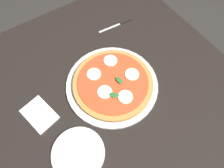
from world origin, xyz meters
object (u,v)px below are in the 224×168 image
at_px(serving_tray, 112,84).
at_px(plate_white, 78,153).
at_px(dining_table, 119,110).
at_px(napkin, 39,114).
at_px(pizza, 113,83).
at_px(knife, 120,24).

relative_size(serving_tray, plate_white, 2.03).
bearing_deg(dining_table, napkin, -113.10).
bearing_deg(pizza, dining_table, -11.11).
bearing_deg(pizza, knife, 140.60).
height_order(serving_tray, knife, serving_tray).
height_order(pizza, napkin, pizza).
bearing_deg(plate_white, knife, 132.22).
distance_m(dining_table, knife, 0.42).
relative_size(pizza, plate_white, 1.74).
relative_size(plate_white, knife, 1.01).
distance_m(napkin, knife, 0.55).
xyz_separation_m(serving_tray, napkin, (-0.05, -0.29, -0.00)).
relative_size(napkin, knife, 0.73).
xyz_separation_m(dining_table, napkin, (-0.12, -0.28, 0.10)).
relative_size(dining_table, pizza, 3.78).
relative_size(dining_table, serving_tray, 3.25).
bearing_deg(plate_white, dining_table, 109.91).
xyz_separation_m(napkin, knife, (-0.21, 0.51, -0.00)).
bearing_deg(knife, dining_table, -34.51).
bearing_deg(napkin, serving_tray, 81.24).
height_order(serving_tray, napkin, serving_tray).
bearing_deg(plate_white, pizza, 122.38).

